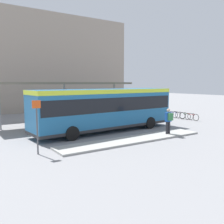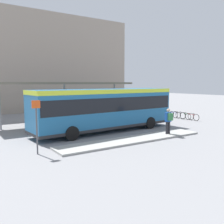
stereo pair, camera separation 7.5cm
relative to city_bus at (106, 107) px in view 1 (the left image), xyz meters
The scene contains 13 objects.
ground_plane 1.88m from the city_bus, behind, with size 120.00×120.00×0.00m, color gray.
curb_island 4.06m from the city_bus, 92.69° to the right, with size 10.44×1.80×0.12m.
city_bus is the anchor object (origin of this frame).
pedestrian_waiting 4.76m from the city_bus, 53.10° to the right, with size 0.45×0.47×1.78m.
bicycle_red 10.22m from the city_bus, ahead, with size 0.48×1.62×0.70m.
bicycle_green 10.39m from the city_bus, ahead, with size 0.48×1.59×0.69m.
bicycle_black 10.19m from the city_bus, ahead, with size 0.48×1.72×0.74m.
bicycle_blue 10.56m from the city_bus, 13.17° to the left, with size 0.48×1.55×0.67m.
station_shelter 5.61m from the city_bus, 102.42° to the left, with size 12.82×3.43×3.75m.
potted_planter_near_shelter 5.41m from the city_bus, 154.65° to the left, with size 0.97×0.97×1.48m.
potted_planter_far_side 4.28m from the city_bus, 36.32° to the left, with size 0.96×0.96×1.48m.
platform_sign 7.09m from the city_bus, 152.00° to the right, with size 0.44×0.08×2.80m.
station_building 20.80m from the city_bus, 87.95° to the left, with size 24.43×10.03×12.64m.
Camera 1 is at (-10.02, -15.91, 3.66)m, focal length 40.00 mm.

